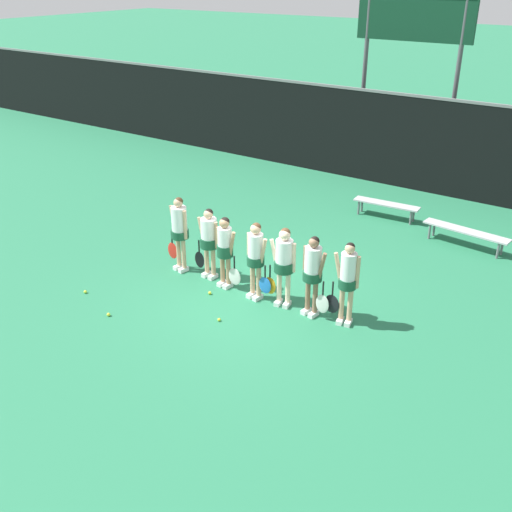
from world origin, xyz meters
TOP-DOWN VIEW (x-y plane):
  - ground_plane at (0.00, 0.00)m, footprint 140.00×140.00m
  - fence_windscreen at (0.00, 8.28)m, footprint 60.00×0.08m
  - scoreboard at (-0.72, 9.54)m, footprint 3.68×0.15m
  - bench_courtside at (2.90, 4.93)m, footprint 2.16×0.59m
  - bench_far at (0.53, 5.59)m, footprint 1.83×0.49m
  - player_0 at (-2.04, -0.00)m, footprint 0.67×0.40m
  - player_1 at (-1.29, 0.10)m, footprint 0.68×0.41m
  - player_2 at (-0.73, -0.05)m, footprint 0.64×0.35m
  - player_3 at (0.09, -0.10)m, footprint 0.64×0.36m
  - player_4 at (0.71, -0.02)m, footprint 0.67×0.40m
  - player_5 at (1.38, -0.02)m, footprint 0.65×0.38m
  - player_6 at (2.07, 0.06)m, footprint 0.63×0.35m
  - tennis_ball_0 at (-3.01, -2.01)m, footprint 0.07×0.07m
  - tennis_ball_1 at (-0.98, 1.21)m, footprint 0.07×0.07m
  - tennis_ball_2 at (-0.79, -0.54)m, footprint 0.07×0.07m
  - tennis_ball_3 at (0.02, -1.27)m, footprint 0.07×0.07m
  - tennis_ball_4 at (-1.90, -2.37)m, footprint 0.07×0.07m

SIDE VIEW (x-z plane):
  - ground_plane at x=0.00m, z-range 0.00..0.00m
  - tennis_ball_3 at x=0.02m, z-range 0.00..0.07m
  - tennis_ball_0 at x=-3.01m, z-range 0.00..0.07m
  - tennis_ball_1 at x=-0.98m, z-range 0.00..0.07m
  - tennis_ball_2 at x=-0.79m, z-range 0.00..0.07m
  - tennis_ball_4 at x=-1.90m, z-range 0.00..0.07m
  - bench_far at x=0.53m, z-range 0.16..0.59m
  - bench_courtside at x=2.90m, z-range 0.17..0.61m
  - player_2 at x=-0.73m, z-range 0.13..1.74m
  - player_1 at x=-1.29m, z-range 0.15..1.77m
  - player_6 at x=2.07m, z-range 0.14..1.85m
  - player_5 at x=1.38m, z-range 0.15..1.84m
  - player_3 at x=0.09m, z-range 0.16..1.85m
  - player_4 at x=0.71m, z-range 0.17..1.87m
  - player_0 at x=-2.04m, z-range 0.17..1.92m
  - fence_windscreen at x=0.00m, z-range 0.01..2.90m
  - scoreboard at x=-0.72m, z-range 1.61..7.37m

